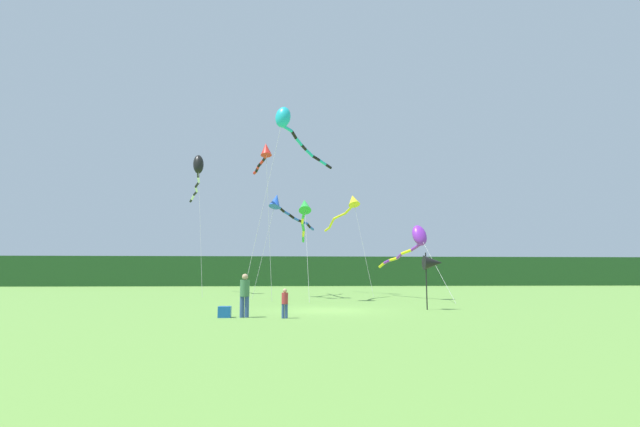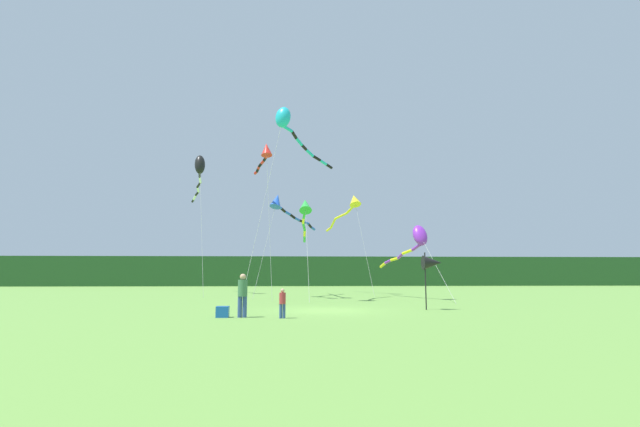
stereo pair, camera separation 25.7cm
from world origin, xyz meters
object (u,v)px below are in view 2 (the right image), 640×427
at_px(kite_cyan, 288,124).
at_px(kite_green, 305,211).
at_px(kite_blue, 282,205).
at_px(kite_purple, 415,240).
at_px(kite_yellow, 351,204).
at_px(person_adult, 243,293).
at_px(cooler_box, 223,312).
at_px(kite_black, 199,169).
at_px(kite_red, 265,153).
at_px(banner_flag_pole, 432,263).
at_px(person_child, 282,302).

bearing_deg(kite_cyan, kite_green, 75.31).
bearing_deg(kite_blue, kite_purple, -23.69).
relative_size(kite_green, kite_yellow, 1.18).
height_order(kite_green, kite_yellow, kite_yellow).
bearing_deg(person_adult, cooler_box, 176.61).
bearing_deg(kite_blue, kite_black, 145.02).
xyz_separation_m(cooler_box, kite_red, (0.75, 13.23, 9.92)).
bearing_deg(kite_black, banner_flag_pole, -50.62).
bearing_deg(kite_cyan, kite_yellow, 62.95).
relative_size(person_adult, cooler_box, 3.51).
distance_m(banner_flag_pole, kite_black, 24.93).
xyz_separation_m(kite_yellow, kite_red, (-6.92, -7.34, 2.51)).
relative_size(person_adult, kite_purple, 0.16).
distance_m(person_child, kite_cyan, 15.02).
height_order(person_adult, kite_green, kite_green).
bearing_deg(cooler_box, banner_flag_pole, 19.61).
bearing_deg(kite_red, kite_blue, 70.79).
distance_m(banner_flag_pole, kite_blue, 15.74).
relative_size(person_adult, kite_cyan, 0.14).
relative_size(person_child, banner_flag_pole, 0.42).
bearing_deg(kite_black, person_child, -70.42).
relative_size(cooler_box, kite_red, 0.04).
bearing_deg(person_adult, kite_black, 106.16).
bearing_deg(kite_yellow, kite_purple, -68.07).
bearing_deg(kite_blue, kite_green, -40.56).
xyz_separation_m(kite_cyan, kite_yellow, (5.32, 10.42, -3.60)).
bearing_deg(banner_flag_pole, person_adult, -158.54).
bearing_deg(kite_green, person_adult, -100.72).
bearing_deg(person_adult, kite_cyan, 81.15).
bearing_deg(banner_flag_pole, kite_purple, 79.87).
bearing_deg(kite_cyan, person_adult, -98.85).
distance_m(banner_flag_pole, kite_green, 13.49).
bearing_deg(kite_yellow, banner_flag_pole, -84.30).
xyz_separation_m(kite_green, kite_purple, (7.42, -2.52, -2.25)).
bearing_deg(kite_purple, kite_blue, 156.31).
distance_m(cooler_box, kite_green, 16.41).
height_order(person_child, kite_purple, kite_purple).
relative_size(cooler_box, kite_black, 0.04).
relative_size(cooler_box, kite_blue, 0.06).
distance_m(person_child, kite_yellow, 22.83).
bearing_deg(kite_cyan, kite_purple, 14.10).
bearing_deg(kite_purple, cooler_box, -131.76).
xyz_separation_m(kite_cyan, kite_purple, (8.65, 2.17, -7.25)).
distance_m(kite_cyan, kite_green, 6.97).
xyz_separation_m(banner_flag_pole, kite_purple, (1.60, 8.97, 1.76)).
bearing_deg(person_child, banner_flag_pole, 28.60).
bearing_deg(person_child, cooler_box, 168.02).
bearing_deg(cooler_box, kite_blue, 83.59).
bearing_deg(person_child, kite_purple, 55.97).
relative_size(banner_flag_pole, kite_black, 0.23).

